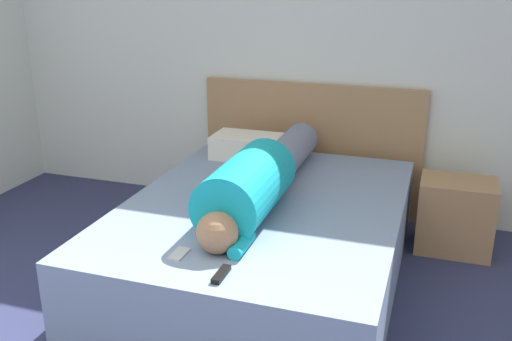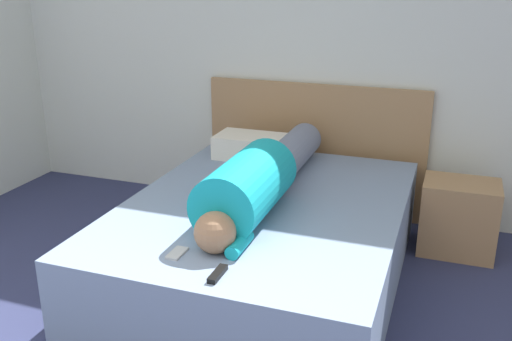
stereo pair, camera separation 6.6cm
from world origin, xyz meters
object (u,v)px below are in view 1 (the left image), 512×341
at_px(tv_remote, 221,274).
at_px(pillow_near_headboard, 247,146).
at_px(bed, 264,241).
at_px(person_lying, 260,178).
at_px(nightstand, 455,216).
at_px(cell_phone, 179,254).

bearing_deg(tv_remote, pillow_near_headboard, 105.47).
bearing_deg(bed, person_lying, -143.82).
bearing_deg(person_lying, pillow_near_headboard, 114.28).
relative_size(bed, person_lying, 1.18).
bearing_deg(person_lying, nightstand, 35.73).
distance_m(pillow_near_headboard, tv_remote, 1.73).
distance_m(nightstand, pillow_near_headboard, 1.52).
bearing_deg(cell_phone, person_lying, 77.59).
xyz_separation_m(nightstand, tv_remote, (-1.02, -1.68, 0.28)).
height_order(bed, person_lying, person_lying).
relative_size(bed, tv_remote, 13.99).
bearing_deg(nightstand, tv_remote, -121.22).
height_order(bed, pillow_near_headboard, pillow_near_headboard).
bearing_deg(nightstand, bed, -144.28).
xyz_separation_m(pillow_near_headboard, tv_remote, (0.46, -1.67, -0.07)).
relative_size(nightstand, tv_remote, 3.31).
height_order(bed, nightstand, bed).
height_order(bed, cell_phone, cell_phone).
height_order(nightstand, pillow_near_headboard, pillow_near_headboard).
relative_size(person_lying, tv_remote, 11.85).
relative_size(nightstand, cell_phone, 3.81).
distance_m(bed, person_lying, 0.41).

